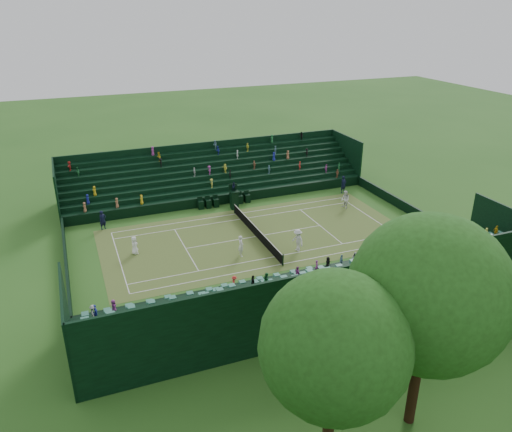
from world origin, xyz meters
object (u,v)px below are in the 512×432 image
object	(u,v)px
umpire_chair	(234,197)
player_near_west	(135,245)
tennis_net	(256,231)
player_far_east	(298,240)
player_near_east	(241,246)
player_far_west	(345,200)

from	to	relation	value
umpire_chair	player_near_west	bearing A→B (deg)	-60.07
tennis_net	player_far_east	size ratio (longest dim) A/B	6.04
player_near_east	player_far_east	world-z (taller)	player_far_east
player_near_west	player_far_east	xyz separation A→B (m)	(4.37, 12.76, 0.18)
player_near_east	tennis_net	bearing A→B (deg)	-39.50
tennis_net	player_far_west	bearing A→B (deg)	105.08
player_far_east	player_near_west	bearing A→B (deg)	-122.40
player_near_east	player_far_east	size ratio (longest dim) A/B	0.94
player_near_west	umpire_chair	bearing A→B (deg)	-76.96
player_near_east	player_far_east	bearing A→B (deg)	-99.27
tennis_net	umpire_chair	bearing A→B (deg)	176.99
umpire_chair	player_far_east	bearing A→B (deg)	10.07
umpire_chair	player_near_east	bearing A→B (deg)	-16.16
tennis_net	umpire_chair	distance (m)	6.92
player_near_west	player_far_west	size ratio (longest dim) A/B	0.85
player_near_east	player_far_east	xyz separation A→B (m)	(0.84, 4.72, 0.06)
player_far_east	player_near_east	bearing A→B (deg)	-113.58
player_near_west	player_near_east	bearing A→B (deg)	-130.62
player_far_west	player_far_east	bearing A→B (deg)	-55.49
player_far_west	player_near_east	bearing A→B (deg)	-69.76
player_near_east	player_far_west	xyz separation A→B (m)	(-5.82, 13.27, 0.01)
tennis_net	player_far_east	bearing A→B (deg)	30.92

